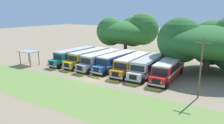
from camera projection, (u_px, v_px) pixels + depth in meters
ground_plane at (96, 78)px, 33.11m from camera, size 220.00×220.00×0.00m
foreground_grass_strip at (64, 92)px, 27.31m from camera, size 80.00×8.78×0.01m
parked_bus_slot_0 at (75, 55)px, 42.34m from camera, size 3.32×10.94×2.82m
parked_bus_slot_1 at (89, 57)px, 41.05m from camera, size 3.35×10.94×2.82m
parked_bus_slot_2 at (101, 59)px, 39.06m from camera, size 3.27×10.93×2.82m
parked_bus_slot_3 at (117, 60)px, 38.02m from camera, size 3.39×10.95×2.82m
parked_bus_slot_4 at (132, 63)px, 35.92m from camera, size 2.76×10.85×2.82m
parked_bus_slot_5 at (148, 65)px, 34.53m from camera, size 2.72×10.85×2.82m
parked_bus_slot_6 at (169, 68)px, 32.67m from camera, size 2.83×10.86×2.82m
curb_wheelstop_0 at (53, 69)px, 37.87m from camera, size 2.00×0.36×0.15m
curb_wheelstop_1 at (66, 72)px, 36.26m from camera, size 2.00×0.36×0.15m
curb_wheelstop_2 at (80, 75)px, 34.66m from camera, size 2.00×0.36×0.15m
curb_wheelstop_3 at (96, 78)px, 33.05m from camera, size 2.00×0.36×0.15m
curb_wheelstop_4 at (113, 81)px, 31.45m from camera, size 2.00×0.36×0.15m
curb_wheelstop_5 at (132, 85)px, 29.85m from camera, size 2.00×0.36×0.15m
curb_wheelstop_6 at (153, 89)px, 28.24m from camera, size 2.00×0.36×0.15m
broad_shade_tree at (129, 31)px, 50.80m from camera, size 14.25×13.06×9.86m
secondary_tree at (214, 42)px, 35.09m from camera, size 17.34×15.21×10.02m
utility_pole at (201, 67)px, 24.60m from camera, size 1.80×0.20×7.20m
waiting_shelter at (29, 52)px, 40.84m from camera, size 3.60×2.60×2.72m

